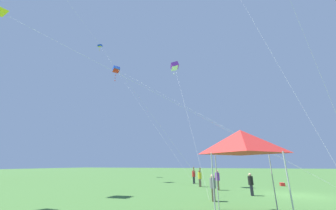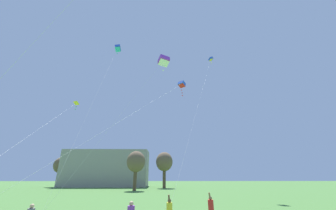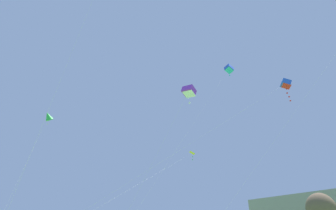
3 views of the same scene
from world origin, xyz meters
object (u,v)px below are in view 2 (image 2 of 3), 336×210
object	(u,v)px
kite_blue_box_0	(118,48)
kite_purple_box_4	(164,61)
kite_yellow_delta_5	(76,103)
kite_blue_box_3	(182,84)
kite_blue_box_2	(211,59)
person_red_shirt	(211,208)

from	to	relation	value
kite_blue_box_0	kite_purple_box_4	distance (m)	23.15
kite_purple_box_4	kite_yellow_delta_5	xyz separation A→B (m)	(-13.07, 10.04, -0.82)
kite_blue_box_3	kite_purple_box_4	xyz separation A→B (m)	(-2.77, -10.29, -2.60)
kite_blue_box_0	kite_blue_box_3	size ratio (longest dim) A/B	1.21
kite_blue_box_0	kite_blue_box_2	distance (m)	20.95
kite_yellow_delta_5	kite_blue_box_2	bearing A→B (deg)	24.02
kite_purple_box_4	kite_blue_box_2	bearing A→B (deg)	62.49
person_red_shirt	kite_yellow_delta_5	world-z (taller)	kite_yellow_delta_5
kite_blue_box_0	kite_yellow_delta_5	xyz separation A→B (m)	(-3.43, -5.92, -14.52)
kite_blue_box_0	kite_blue_box_2	world-z (taller)	kite_blue_box_2
kite_blue_box_0	kite_blue_box_3	bearing A→B (deg)	-24.58
kite_blue_box_0	kite_yellow_delta_5	bearing A→B (deg)	-120.05
kite_blue_box_0	kite_blue_box_2	size ratio (longest dim) A/B	0.98
kite_blue_box_3	kite_blue_box_0	bearing A→B (deg)	155.42
kite_blue_box_2	kite_purple_box_4	size ratio (longest dim) A/B	2.01
person_red_shirt	kite_blue_box_2	distance (m)	35.92
person_red_shirt	kite_blue_box_0	size ratio (longest dim) A/B	0.07
person_red_shirt	kite_yellow_delta_5	size ratio (longest dim) A/B	0.08
person_red_shirt	kite_purple_box_4	bearing A→B (deg)	-45.67
kite_purple_box_4	kite_yellow_delta_5	world-z (taller)	kite_purple_box_4
person_red_shirt	kite_blue_box_3	bearing A→B (deg)	-111.74
kite_purple_box_4	kite_yellow_delta_5	distance (m)	16.50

